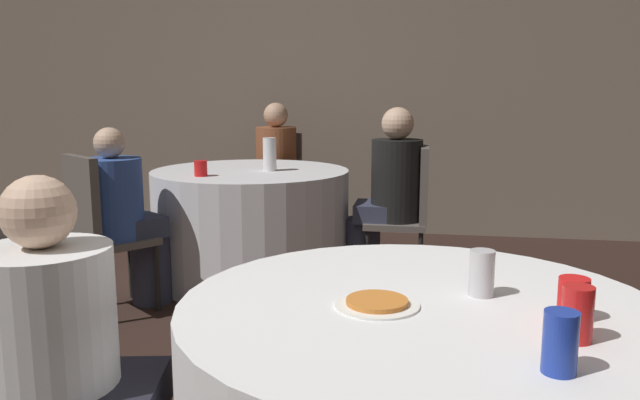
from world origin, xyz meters
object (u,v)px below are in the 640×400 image
(chair_near_west, at_px, (13,386))
(person_floral_shirt, at_px, (275,174))
(soda_can_red, at_px, (577,314))
(bottle_far, at_px, (270,154))
(chair_far_southwest, at_px, (98,222))
(person_blue_shirt, at_px, (125,217))
(chair_far_north, at_px, (279,178))
(person_black_shirt, at_px, (386,196))
(soda_can_silver, at_px, (482,273))
(chair_far_east, at_px, (411,205))
(person_white_shirt, at_px, (81,384))
(soda_can_blue, at_px, (560,342))
(table_far, at_px, (252,224))
(pizza_plate_near, at_px, (377,303))

(chair_near_west, distance_m, person_floral_shirt, 3.69)
(soda_can_red, height_order, bottle_far, bottle_far)
(chair_far_southwest, height_order, person_blue_shirt, person_blue_shirt)
(chair_far_north, relative_size, person_black_shirt, 0.79)
(person_black_shirt, distance_m, person_floral_shirt, 1.35)
(person_blue_shirt, relative_size, soda_can_silver, 8.89)
(chair_near_west, bearing_deg, bottle_far, 168.76)
(chair_far_east, height_order, person_blue_shirt, person_blue_shirt)
(chair_near_west, height_order, chair_far_north, same)
(soda_can_silver, bearing_deg, chair_near_west, -165.76)
(chair_far_north, relative_size, person_floral_shirt, 0.78)
(chair_far_east, height_order, soda_can_silver, chair_far_east)
(chair_far_southwest, xyz_separation_m, person_blue_shirt, (0.10, 0.13, 0.00))
(person_white_shirt, height_order, soda_can_blue, person_white_shirt)
(chair_far_southwest, relative_size, person_blue_shirt, 0.86)
(table_far, relative_size, bottle_far, 6.03)
(person_black_shirt, relative_size, person_white_shirt, 1.09)
(table_far, xyz_separation_m, person_white_shirt, (0.32, -2.72, 0.17))
(soda_can_silver, bearing_deg, pizza_plate_near, -154.16)
(chair_far_north, distance_m, person_floral_shirt, 0.17)
(chair_far_southwest, bearing_deg, person_white_shirt, -24.84)
(chair_far_north, height_order, soda_can_silver, chair_far_north)
(person_blue_shirt, bearing_deg, soda_can_blue, -10.22)
(person_blue_shirt, distance_m, pizza_plate_near, 2.47)
(person_black_shirt, height_order, pizza_plate_near, person_black_shirt)
(chair_far_southwest, height_order, person_white_shirt, person_white_shirt)
(person_blue_shirt, bearing_deg, soda_can_silver, -5.27)
(person_blue_shirt, height_order, soda_can_silver, person_blue_shirt)
(table_far, distance_m, chair_far_north, 1.10)
(chair_far_southwest, bearing_deg, chair_far_east, 63.61)
(person_floral_shirt, bearing_deg, person_white_shirt, 92.55)
(soda_can_silver, bearing_deg, person_floral_shirt, 112.21)
(chair_near_west, height_order, chair_far_southwest, same)
(person_blue_shirt, bearing_deg, chair_near_west, -33.30)
(chair_far_north, bearing_deg, person_floral_shirt, 90.00)
(person_floral_shirt, relative_size, pizza_plate_near, 5.59)
(chair_far_east, bearing_deg, person_black_shirt, 90.00)
(person_blue_shirt, relative_size, person_white_shirt, 1.00)
(table_far, height_order, chair_far_north, chair_far_north)
(person_black_shirt, bearing_deg, person_floral_shirt, 46.67)
(soda_can_blue, bearing_deg, chair_far_east, 96.80)
(chair_far_north, bearing_deg, pizza_plate_near, 103.70)
(person_white_shirt, bearing_deg, person_floral_shirt, 174.34)
(chair_near_west, bearing_deg, person_floral_shirt, 171.71)
(pizza_plate_near, bearing_deg, soda_can_blue, -40.51)
(table_far, bearing_deg, soda_can_red, -61.22)
(person_white_shirt, bearing_deg, soda_can_red, 77.71)
(chair_near_west, bearing_deg, soda_can_silver, 92.64)
(chair_far_southwest, relative_size, chair_far_north, 1.00)
(table_far, distance_m, soda_can_silver, 2.83)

